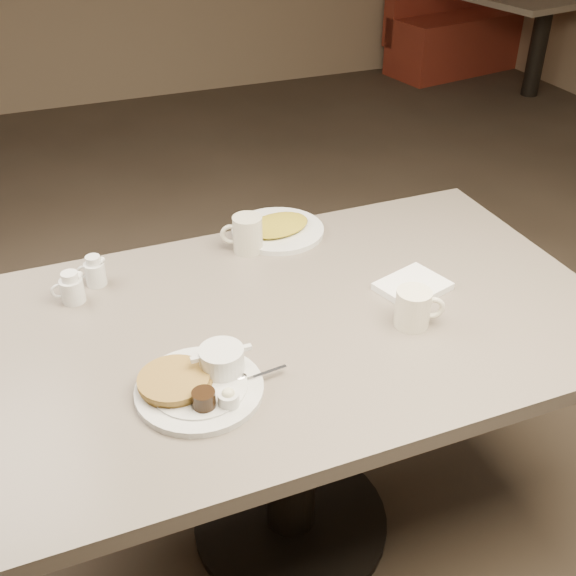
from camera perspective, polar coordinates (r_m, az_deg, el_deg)
name	(u,v)px	position (r m, az deg, el deg)	size (l,w,h in m)	color
room	(292,28)	(1.34, 0.34, 20.62)	(7.04, 8.04, 2.84)	#4C3F33
diner_table	(291,373)	(1.72, 0.25, -7.00)	(1.50, 0.90, 0.75)	slate
main_plate	(200,381)	(1.42, -7.23, -7.59)	(0.32, 0.27, 0.07)	silver
coffee_mug_near	(414,307)	(1.60, 10.34, -1.59)	(0.12, 0.10, 0.09)	white
napkin	(413,286)	(1.74, 10.23, 0.14)	(0.19, 0.17, 0.02)	white
coffee_mug_far	(247,234)	(1.85, -3.43, 4.46)	(0.12, 0.10, 0.10)	beige
creamer_left	(72,288)	(1.73, -17.40, -0.03)	(0.09, 0.07, 0.08)	white
creamer_right	(95,272)	(1.78, -15.63, 1.31)	(0.07, 0.06, 0.08)	silver
hash_plate	(278,229)	(1.95, -0.85, 4.91)	(0.32, 0.32, 0.04)	silver
booth_back_right	(467,19)	(6.19, 14.51, 20.63)	(1.48, 1.66, 1.12)	maroon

